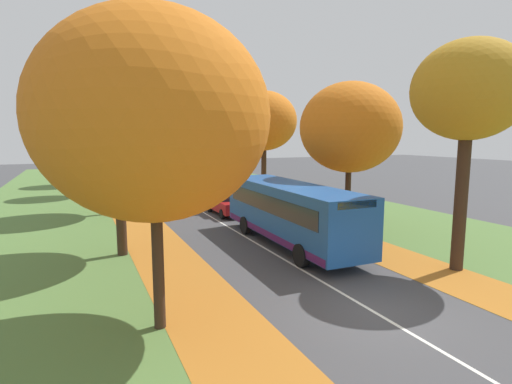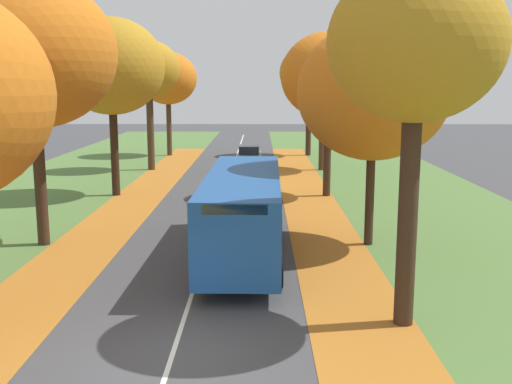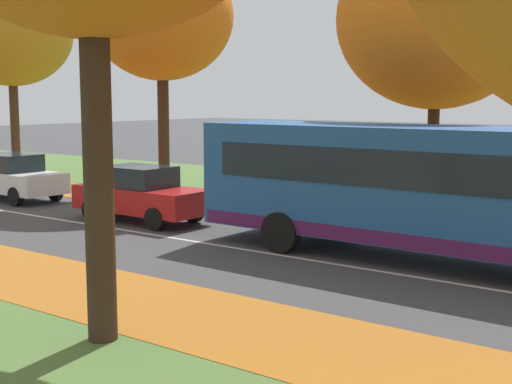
{
  "view_description": "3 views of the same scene",
  "coord_description": "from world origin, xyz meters",
  "px_view_note": "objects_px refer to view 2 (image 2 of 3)",
  "views": [
    {
      "loc": [
        -8.02,
        -8.87,
        5.28
      ],
      "look_at": [
        0.74,
        10.41,
        2.33
      ],
      "focal_mm": 28.0,
      "sensor_mm": 36.0,
      "label": 1
    },
    {
      "loc": [
        1.98,
        -12.7,
        6.05
      ],
      "look_at": [
        1.84,
        10.17,
        1.93
      ],
      "focal_mm": 42.0,
      "sensor_mm": 36.0,
      "label": 2
    },
    {
      "loc": [
        -13.19,
        1.45,
        3.63
      ],
      "look_at": [
        0.9,
        11.96,
        1.26
      ],
      "focal_mm": 50.0,
      "sensor_mm": 36.0,
      "label": 3
    }
  ],
  "objects_px": {
    "tree_left_mid": "(111,67)",
    "tree_right_nearest": "(416,46)",
    "tree_left_far": "(149,70)",
    "tree_right_distant": "(309,73)",
    "tree_left_near": "(32,53)",
    "tree_right_near": "(373,92)",
    "tree_right_far": "(323,77)",
    "tree_left_distant": "(168,79)",
    "tree_right_mid": "(329,76)",
    "car_white_following": "(254,172)",
    "car_grey_third_in_line": "(249,157)",
    "bus": "(243,210)",
    "car_red_lead": "(245,192)"
  },
  "relations": [
    {
      "from": "car_red_lead",
      "to": "car_grey_third_in_line",
      "type": "relative_size",
      "value": 0.99
    },
    {
      "from": "tree_left_far",
      "to": "car_grey_third_in_line",
      "type": "bearing_deg",
      "value": 9.59
    },
    {
      "from": "tree_left_distant",
      "to": "car_red_lead",
      "type": "relative_size",
      "value": 2.09
    },
    {
      "from": "tree_right_nearest",
      "to": "car_grey_third_in_line",
      "type": "relative_size",
      "value": 2.11
    },
    {
      "from": "tree_right_far",
      "to": "tree_left_distant",
      "type": "bearing_deg",
      "value": 143.96
    },
    {
      "from": "tree_left_distant",
      "to": "car_grey_third_in_line",
      "type": "bearing_deg",
      "value": -47.46
    },
    {
      "from": "tree_right_near",
      "to": "bus",
      "type": "xyz_separation_m",
      "value": [
        -4.74,
        -1.7,
        -4.08
      ]
    },
    {
      "from": "tree_right_far",
      "to": "tree_left_near",
      "type": "bearing_deg",
      "value": -121.93
    },
    {
      "from": "bus",
      "to": "car_red_lead",
      "type": "relative_size",
      "value": 2.48
    },
    {
      "from": "tree_left_near",
      "to": "tree_left_far",
      "type": "height_order",
      "value": "tree_left_near"
    },
    {
      "from": "tree_right_nearest",
      "to": "tree_left_distant",
      "type": "bearing_deg",
      "value": 107.28
    },
    {
      "from": "tree_left_near",
      "to": "tree_left_distant",
      "type": "relative_size",
      "value": 1.13
    },
    {
      "from": "tree_right_near",
      "to": "bus",
      "type": "height_order",
      "value": "tree_right_near"
    },
    {
      "from": "tree_left_near",
      "to": "car_red_lead",
      "type": "distance_m",
      "value": 12.05
    },
    {
      "from": "tree_left_mid",
      "to": "tree_right_nearest",
      "type": "bearing_deg",
      "value": -57.11
    },
    {
      "from": "tree_left_near",
      "to": "tree_right_distant",
      "type": "relative_size",
      "value": 1.07
    },
    {
      "from": "tree_left_far",
      "to": "tree_right_near",
      "type": "height_order",
      "value": "tree_left_far"
    },
    {
      "from": "tree_right_mid",
      "to": "car_white_following",
      "type": "bearing_deg",
      "value": 139.01
    },
    {
      "from": "bus",
      "to": "tree_left_near",
      "type": "bearing_deg",
      "value": 168.22
    },
    {
      "from": "tree_right_mid",
      "to": "car_red_lead",
      "type": "relative_size",
      "value": 2.1
    },
    {
      "from": "car_white_following",
      "to": "car_grey_third_in_line",
      "type": "relative_size",
      "value": 1.01
    },
    {
      "from": "tree_left_distant",
      "to": "tree_right_distant",
      "type": "xyz_separation_m",
      "value": [
        11.96,
        0.14,
        0.45
      ]
    },
    {
      "from": "tree_left_distant",
      "to": "tree_right_distant",
      "type": "height_order",
      "value": "tree_right_distant"
    },
    {
      "from": "tree_left_distant",
      "to": "car_grey_third_in_line",
      "type": "distance_m",
      "value": 11.84
    },
    {
      "from": "bus",
      "to": "tree_right_distant",
      "type": "bearing_deg",
      "value": 81.28
    },
    {
      "from": "tree_right_nearest",
      "to": "tree_left_near",
      "type": "bearing_deg",
      "value": 147.43
    },
    {
      "from": "tree_left_distant",
      "to": "tree_right_nearest",
      "type": "distance_m",
      "value": 38.6
    },
    {
      "from": "tree_right_distant",
      "to": "bus",
      "type": "height_order",
      "value": "tree_right_distant"
    },
    {
      "from": "tree_right_mid",
      "to": "bus",
      "type": "relative_size",
      "value": 0.85
    },
    {
      "from": "tree_right_near",
      "to": "tree_right_mid",
      "type": "xyz_separation_m",
      "value": [
        -0.49,
        10.15,
        0.7
      ]
    },
    {
      "from": "bus",
      "to": "car_grey_third_in_line",
      "type": "bearing_deg",
      "value": 90.5
    },
    {
      "from": "tree_right_nearest",
      "to": "tree_right_distant",
      "type": "xyz_separation_m",
      "value": [
        0.5,
        36.99,
        0.04
      ]
    },
    {
      "from": "tree_left_far",
      "to": "tree_right_far",
      "type": "distance_m",
      "value": 12.2
    },
    {
      "from": "tree_left_far",
      "to": "tree_right_near",
      "type": "relative_size",
      "value": 1.09
    },
    {
      "from": "tree_right_mid",
      "to": "car_white_following",
      "type": "xyz_separation_m",
      "value": [
        -4.0,
        3.48,
        -5.67
      ]
    },
    {
      "from": "tree_right_mid",
      "to": "car_red_lead",
      "type": "xyz_separation_m",
      "value": [
        -4.41,
        -3.32,
        -5.67
      ]
    },
    {
      "from": "tree_left_near",
      "to": "tree_left_distant",
      "type": "bearing_deg",
      "value": 89.05
    },
    {
      "from": "tree_left_distant",
      "to": "tree_left_mid",
      "type": "bearing_deg",
      "value": -90.48
    },
    {
      "from": "tree_left_distant",
      "to": "tree_left_far",
      "type": "bearing_deg",
      "value": -89.96
    },
    {
      "from": "tree_left_near",
      "to": "tree_right_distant",
      "type": "height_order",
      "value": "tree_left_near"
    },
    {
      "from": "tree_right_near",
      "to": "tree_right_far",
      "type": "bearing_deg",
      "value": 89.32
    },
    {
      "from": "tree_left_mid",
      "to": "tree_right_near",
      "type": "bearing_deg",
      "value": -40.24
    },
    {
      "from": "bus",
      "to": "car_grey_third_in_line",
      "type": "height_order",
      "value": "bus"
    },
    {
      "from": "tree_right_far",
      "to": "tree_right_distant",
      "type": "distance_m",
      "value": 9.02
    },
    {
      "from": "tree_left_mid",
      "to": "bus",
      "type": "xyz_separation_m",
      "value": [
        7.37,
        -11.95,
        -5.28
      ]
    },
    {
      "from": "tree_left_mid",
      "to": "tree_right_nearest",
      "type": "distance_m",
      "value": 21.41
    },
    {
      "from": "tree_right_far",
      "to": "tree_right_near",
      "type": "bearing_deg",
      "value": -90.68
    },
    {
      "from": "tree_left_far",
      "to": "tree_right_distant",
      "type": "relative_size",
      "value": 0.98
    },
    {
      "from": "tree_left_near",
      "to": "tree_right_nearest",
      "type": "height_order",
      "value": "tree_left_near"
    },
    {
      "from": "tree_left_far",
      "to": "tree_right_nearest",
      "type": "distance_m",
      "value": 30.29
    }
  ]
}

